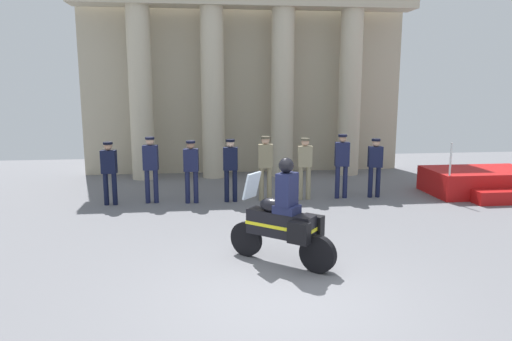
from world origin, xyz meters
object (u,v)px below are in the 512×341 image
object	(u,v)px
officer_in_row_0	(109,168)
officer_in_row_5	(305,163)
officer_in_row_2	(191,167)
motorcycle_with_rider	(284,221)
reviewing_stand	(482,182)
officer_in_row_4	(265,163)
officer_in_row_7	(375,163)
officer_in_row_6	(342,161)
officer_in_row_3	(231,165)
officer_in_row_1	(151,164)

from	to	relation	value
officer_in_row_0	officer_in_row_5	world-z (taller)	officer_in_row_5
officer_in_row_2	motorcycle_with_rider	distance (m)	4.91
reviewing_stand	officer_in_row_4	world-z (taller)	officer_in_row_4
officer_in_row_5	officer_in_row_0	bearing A→B (deg)	6.54
officer_in_row_2	officer_in_row_5	distance (m)	3.07
officer_in_row_7	officer_in_row_2	bearing A→B (deg)	7.39
officer_in_row_0	officer_in_row_7	world-z (taller)	officer_in_row_0
officer_in_row_6	motorcycle_with_rider	world-z (taller)	motorcycle_with_rider
officer_in_row_4	officer_in_row_5	size ratio (longest dim) A/B	1.04
officer_in_row_2	officer_in_row_5	world-z (taller)	officer_in_row_5
officer_in_row_2	officer_in_row_7	world-z (taller)	officer_in_row_2
motorcycle_with_rider	officer_in_row_3	bearing A→B (deg)	-42.56
reviewing_stand	officer_in_row_2	xyz separation A→B (m)	(-8.27, -0.06, 0.64)
officer_in_row_7	reviewing_stand	bearing A→B (deg)	-173.79
officer_in_row_1	officer_in_row_5	world-z (taller)	officer_in_row_1
officer_in_row_0	officer_in_row_5	bearing A→B (deg)	-173.46
officer_in_row_2	officer_in_row_7	distance (m)	5.06
officer_in_row_6	officer_in_row_5	bearing A→B (deg)	8.53
officer_in_row_4	officer_in_row_0	bearing A→B (deg)	6.77
motorcycle_with_rider	officer_in_row_2	bearing A→B (deg)	-30.40
officer_in_row_2	officer_in_row_5	size ratio (longest dim) A/B	0.99
officer_in_row_3	officer_in_row_5	world-z (taller)	officer_in_row_5
officer_in_row_0	officer_in_row_1	size ratio (longest dim) A/B	0.94
officer_in_row_3	motorcycle_with_rider	distance (m)	4.68
reviewing_stand	officer_in_row_0	bearing A→B (deg)	-179.93
officer_in_row_1	officer_in_row_7	world-z (taller)	officer_in_row_1
officer_in_row_0	officer_in_row_6	world-z (taller)	officer_in_row_6
officer_in_row_6	officer_in_row_7	size ratio (longest dim) A/B	1.08
officer_in_row_2	officer_in_row_5	xyz separation A→B (m)	(3.07, 0.04, 0.02)
officer_in_row_2	officer_in_row_4	bearing A→B (deg)	-171.70
officer_in_row_7	motorcycle_with_rider	xyz separation A→B (m)	(-3.39, -4.69, -0.18)
motorcycle_with_rider	officer_in_row_4	bearing A→B (deg)	-54.16
officer_in_row_0	officer_in_row_6	bearing A→B (deg)	-173.12
reviewing_stand	officer_in_row_1	distance (m)	9.35
officer_in_row_4	motorcycle_with_rider	world-z (taller)	motorcycle_with_rider
reviewing_stand	officer_in_row_5	distance (m)	5.24
officer_in_row_3	officer_in_row_5	xyz separation A→B (m)	(2.03, 0.03, 0.00)
officer_in_row_0	officer_in_row_4	size ratio (longest dim) A/B	0.95
officer_in_row_3	motorcycle_with_rider	xyz separation A→B (m)	(0.63, -4.63, -0.21)
officer_in_row_5	officer_in_row_6	distance (m)	1.05
officer_in_row_0	officer_in_row_3	xyz separation A→B (m)	(3.16, -0.03, 0.02)
officer_in_row_3	officer_in_row_0	bearing A→B (deg)	6.04
officer_in_row_2	officer_in_row_0	bearing A→B (deg)	5.34
officer_in_row_6	officer_in_row_4	bearing A→B (deg)	7.07
reviewing_stand	officer_in_row_0	distance (m)	10.40
officer_in_row_5	officer_in_row_4	bearing A→B (deg)	5.66
reviewing_stand	officer_in_row_1	world-z (taller)	officer_in_row_1
officer_in_row_1	officer_in_row_6	distance (m)	5.17
officer_in_row_0	officer_in_row_7	bearing A→B (deg)	-173.21
reviewing_stand	officer_in_row_3	bearing A→B (deg)	-179.68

